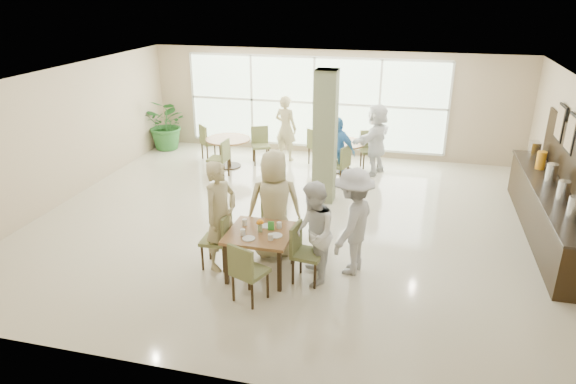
% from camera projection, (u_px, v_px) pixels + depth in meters
% --- Properties ---
extents(ground, '(10.00, 10.00, 0.00)m').
position_uv_depth(ground, '(293.00, 220.00, 10.20)').
color(ground, beige).
rests_on(ground, ground).
extents(room_shell, '(10.00, 10.00, 10.00)m').
position_uv_depth(room_shell, '(293.00, 138.00, 9.56)').
color(room_shell, white).
rests_on(room_shell, ground).
extents(window_bank, '(7.00, 0.04, 7.00)m').
position_uv_depth(window_bank, '(314.00, 103.00, 13.80)').
color(window_bank, silver).
rests_on(window_bank, ground).
extents(column, '(0.45, 0.45, 2.80)m').
position_uv_depth(column, '(325.00, 138.00, 10.66)').
color(column, '#6A714E').
rests_on(column, ground).
extents(main_table, '(1.01, 1.01, 0.75)m').
position_uv_depth(main_table, '(260.00, 237.00, 8.08)').
color(main_table, brown).
rests_on(main_table, ground).
extents(round_table_left, '(1.13, 1.13, 0.75)m').
position_uv_depth(round_table_left, '(228.00, 145.00, 13.01)').
color(round_table_left, brown).
rests_on(round_table_left, ground).
extents(round_table_right, '(1.13, 1.13, 0.75)m').
position_uv_depth(round_table_right, '(342.00, 149.00, 12.71)').
color(round_table_right, brown).
rests_on(round_table_right, ground).
extents(chairs_main_table, '(2.05, 2.06, 0.95)m').
position_uv_depth(chairs_main_table, '(261.00, 247.00, 8.16)').
color(chairs_main_table, olive).
rests_on(chairs_main_table, ground).
extents(chairs_table_left, '(2.00, 1.82, 0.95)m').
position_uv_depth(chairs_table_left, '(230.00, 149.00, 13.05)').
color(chairs_table_left, olive).
rests_on(chairs_table_left, ground).
extents(chairs_table_right, '(1.90, 1.91, 0.95)m').
position_uv_depth(chairs_table_right, '(342.00, 154.00, 12.67)').
color(chairs_table_right, olive).
rests_on(chairs_table_right, ground).
extents(tabletop_clutter, '(0.73, 0.69, 0.21)m').
position_uv_depth(tabletop_clutter, '(261.00, 229.00, 8.01)').
color(tabletop_clutter, white).
rests_on(tabletop_clutter, main_table).
extents(buffet_counter, '(0.64, 4.70, 1.95)m').
position_uv_depth(buffet_counter, '(548.00, 208.00, 9.39)').
color(buffet_counter, black).
rests_on(buffet_counter, ground).
extents(framed_art_a, '(0.05, 0.55, 0.70)m').
position_uv_depth(framed_art_a, '(571.00, 133.00, 9.29)').
color(framed_art_a, black).
rests_on(framed_art_a, ground).
extents(framed_art_b, '(0.05, 0.55, 0.70)m').
position_uv_depth(framed_art_b, '(561.00, 123.00, 10.01)').
color(framed_art_b, black).
rests_on(framed_art_b, ground).
extents(potted_plant, '(1.48, 1.48, 1.45)m').
position_uv_depth(potted_plant, '(167.00, 124.00, 14.37)').
color(potted_plant, '#296629').
rests_on(potted_plant, ground).
extents(teen_left, '(0.65, 0.78, 1.82)m').
position_uv_depth(teen_left, '(221.00, 216.00, 8.22)').
color(teen_left, tan).
rests_on(teen_left, ground).
extents(teen_far, '(1.03, 0.77, 1.87)m').
position_uv_depth(teen_far, '(274.00, 205.00, 8.57)').
color(teen_far, tan).
rests_on(teen_far, ground).
extents(teen_right, '(0.82, 0.94, 1.65)m').
position_uv_depth(teen_right, '(313.00, 234.00, 7.82)').
color(teen_right, white).
rests_on(teen_right, ground).
extents(teen_standing, '(0.91, 1.26, 1.76)m').
position_uv_depth(teen_standing, '(353.00, 222.00, 8.08)').
color(teen_standing, '#AFAFB2').
rests_on(teen_standing, ground).
extents(adult_a, '(1.05, 0.80, 1.59)m').
position_uv_depth(adult_a, '(336.00, 151.00, 11.82)').
color(adult_a, '#458FD1').
rests_on(adult_a, ground).
extents(adult_b, '(1.25, 1.76, 1.74)m').
position_uv_depth(adult_b, '(376.00, 139.00, 12.43)').
color(adult_b, white).
rests_on(adult_b, ground).
extents(adult_standing, '(0.73, 0.59, 1.72)m').
position_uv_depth(adult_standing, '(286.00, 128.00, 13.44)').
color(adult_standing, tan).
rests_on(adult_standing, ground).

